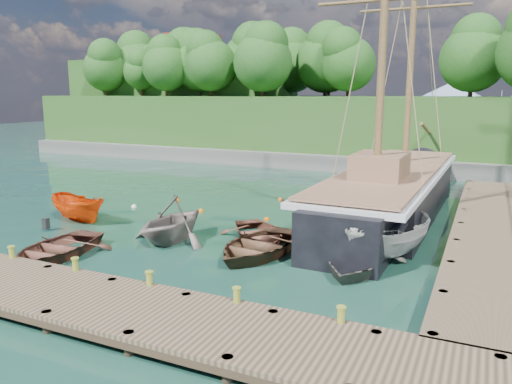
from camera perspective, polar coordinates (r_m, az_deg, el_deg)
ground at (r=21.08m, az=-7.99°, el=-6.44°), size 160.00×160.00×0.00m
dock_near at (r=14.93m, az=-15.33°, el=-12.64°), size 20.00×3.20×1.10m
dock_east at (r=24.51m, az=25.34°, el=-3.86°), size 3.20×24.00×1.10m
bollard_0 at (r=20.09m, az=-25.95°, el=-8.42°), size 0.26×0.26×0.45m
bollard_1 at (r=17.96m, az=-19.78°, el=-10.24°), size 0.26×0.26×0.45m
bollard_2 at (r=16.10m, az=-11.97°, el=-12.35°), size 0.26×0.26×0.45m
bollard_3 at (r=14.62m, az=-2.20°, el=-14.63°), size 0.26×0.26×0.45m
bollard_4 at (r=13.66m, az=9.58°, el=-16.78°), size 0.26×0.26×0.45m
rowboat_0 at (r=21.43m, az=-21.92°, el=-6.88°), size 3.61×4.77×0.93m
rowboat_1 at (r=22.24m, az=-9.54°, el=-5.54°), size 3.73×4.25×2.14m
rowboat_2 at (r=20.16m, az=0.24°, el=-7.16°), size 4.09×5.32×1.02m
rowboat_3 at (r=19.01m, az=11.38°, el=-8.56°), size 3.27×4.49×0.91m
rowboat_4 at (r=22.16m, az=0.32°, el=-5.44°), size 4.86×4.94×0.84m
motorboat_orange at (r=26.78m, az=-19.52°, el=-3.15°), size 4.21×2.47×1.53m
cabin_boat_white at (r=20.02m, az=14.67°, el=-7.69°), size 3.69×5.42×1.96m
schooner at (r=27.28m, az=15.15°, el=-0.38°), size 5.06×25.99×18.78m
mooring_buoy_0 at (r=29.04m, az=-13.77°, el=-1.72°), size 0.30×0.30×0.30m
mooring_buoy_1 at (r=27.35m, az=-6.32°, el=-2.26°), size 0.33×0.33×0.33m
mooring_buoy_2 at (r=25.42m, az=1.22°, el=-3.24°), size 0.29×0.29×0.29m
mooring_buoy_3 at (r=25.95m, az=6.39°, el=-3.00°), size 0.34×0.34×0.34m
mooring_buoy_4 at (r=30.25m, az=-8.98°, el=-1.01°), size 0.28×0.28×0.28m
mooring_buoy_5 at (r=30.06m, az=2.86°, el=-0.96°), size 0.35×0.35×0.35m
headland at (r=53.76m, az=-1.41°, el=10.43°), size 51.00×19.31×12.90m
distant_ridge at (r=87.06m, az=20.88°, el=9.27°), size 117.00×40.00×10.00m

